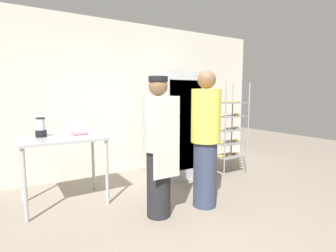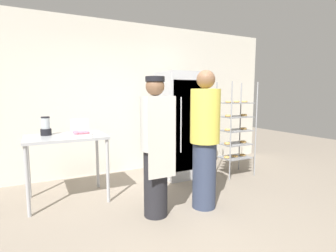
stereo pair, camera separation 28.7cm
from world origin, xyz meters
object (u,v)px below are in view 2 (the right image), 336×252
(baking_rack, at_px, (236,130))
(person_customer, at_px, (205,139))
(refrigerator, at_px, (180,125))
(person_baker, at_px, (156,145))
(blender_pitcher, at_px, (46,127))
(donut_box, at_px, (81,134))

(baking_rack, bearing_deg, person_customer, -145.54)
(refrigerator, bearing_deg, person_customer, -106.59)
(person_baker, xyz_separation_m, person_customer, (0.65, -0.06, 0.03))
(refrigerator, xyz_separation_m, blender_pitcher, (-2.17, -0.10, 0.10))
(baking_rack, relative_size, person_baker, 1.00)
(blender_pitcher, bearing_deg, refrigerator, 2.74)
(donut_box, xyz_separation_m, person_customer, (1.38, -0.82, -0.05))
(person_customer, bearing_deg, person_baker, 174.39)
(person_customer, bearing_deg, blender_pitcher, 145.96)
(refrigerator, xyz_separation_m, person_customer, (-0.39, -1.31, -0.02))
(donut_box, relative_size, person_customer, 0.14)
(refrigerator, xyz_separation_m, person_baker, (-1.04, -1.24, -0.05))
(donut_box, distance_m, person_baker, 1.05)
(person_customer, bearing_deg, refrigerator, 73.41)
(baking_rack, xyz_separation_m, blender_pitcher, (-3.07, 0.32, 0.20))
(person_baker, bearing_deg, baking_rack, 22.86)
(person_baker, bearing_deg, refrigerator, 49.95)
(person_baker, bearing_deg, person_customer, -5.61)
(baking_rack, bearing_deg, blender_pitcher, 174.05)
(refrigerator, height_order, donut_box, refrigerator)
(refrigerator, relative_size, person_customer, 1.04)
(refrigerator, relative_size, person_baker, 1.10)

